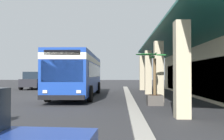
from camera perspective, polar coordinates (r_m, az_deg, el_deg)
name	(u,v)px	position (r m, az deg, el deg)	size (l,w,h in m)	color
ground	(169,98)	(17.59, 13.12, -6.44)	(120.00, 120.00, 0.00)	#2D2D30
curb_strip	(129,96)	(17.89, 3.92, -6.19)	(27.22, 0.50, 0.12)	#9E998E
transit_bus	(78,72)	(18.58, -7.86, -0.46)	(11.25, 2.97, 3.34)	#193D9E
parked_suv_charcoal	(35,80)	(29.29, -17.57, -2.29)	(4.86, 2.31, 1.97)	#232328
potted_palm	(154,92)	(13.43, 9.91, -5.11)	(2.00, 1.78, 2.82)	#4C4742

